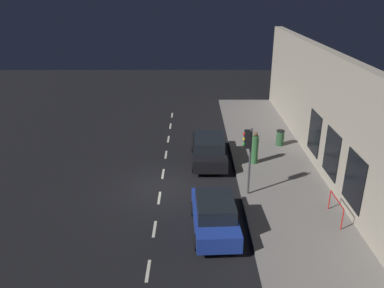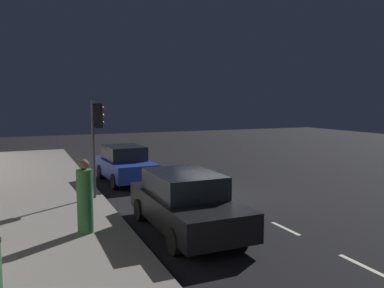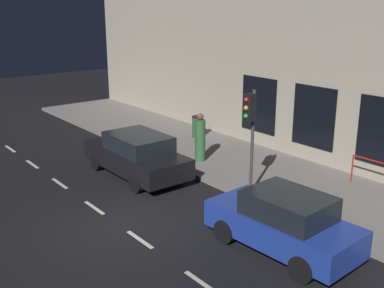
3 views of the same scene
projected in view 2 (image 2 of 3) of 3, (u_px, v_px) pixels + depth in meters
name	position (u px, v px, depth m)	size (l,w,h in m)	color
ground_plane	(216.00, 195.00, 14.35)	(60.00, 60.00, 0.00)	black
sidewalk	(37.00, 212.00, 11.85)	(4.50, 32.00, 0.15)	gray
lane_centre_line	(204.00, 189.00, 15.26)	(0.12, 27.20, 0.01)	beige
traffic_light	(97.00, 126.00, 13.15)	(0.45, 0.32, 3.38)	#424244
parked_car_0	(186.00, 202.00, 10.31)	(2.00, 4.55, 1.58)	black
parked_car_1	(125.00, 164.00, 16.66)	(1.97, 4.00, 1.58)	#1E389E
pedestrian_0	(85.00, 199.00, 9.70)	(0.43, 0.43, 1.89)	#336B38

